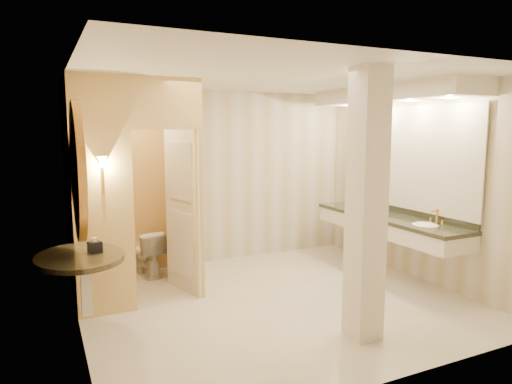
{
  "coord_description": "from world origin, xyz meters",
  "views": [
    {
      "loc": [
        -2.54,
        -4.75,
        2.11
      ],
      "look_at": [
        -0.18,
        0.2,
        1.35
      ],
      "focal_mm": 32.0,
      "sensor_mm": 36.0,
      "label": 1
    }
  ],
  "objects": [
    {
      "name": "ceiling",
      "position": [
        0.0,
        0.0,
        2.7
      ],
      "size": [
        4.5,
        4.5,
        0.0
      ],
      "primitive_type": "plane",
      "rotation": [
        3.14,
        0.0,
        0.0
      ],
      "color": "silver",
      "rests_on": "wall_back"
    },
    {
      "name": "tissue_box",
      "position": [
        -2.09,
        -0.03,
        0.93
      ],
      "size": [
        0.14,
        0.14,
        0.11
      ],
      "primitive_type": "cube",
      "rotation": [
        0.0,
        0.0,
        0.3
      ],
      "color": "black",
      "rests_on": "console_shelf"
    },
    {
      "name": "wall_back",
      "position": [
        0.0,
        2.0,
        1.35
      ],
      "size": [
        4.5,
        0.02,
        2.7
      ],
      "primitive_type": "cube",
      "color": "beige",
      "rests_on": "floor"
    },
    {
      "name": "console_shelf",
      "position": [
        -2.21,
        -0.05,
        1.35
      ],
      "size": [
        1.06,
        1.06,
        1.98
      ],
      "color": "black",
      "rests_on": "floor"
    },
    {
      "name": "pillar",
      "position": [
        0.35,
        -1.22,
        1.35
      ],
      "size": [
        0.3,
        0.3,
        2.7
      ],
      "primitive_type": "cube",
      "color": "beige",
      "rests_on": "floor"
    },
    {
      "name": "soap_bottle_c",
      "position": [
        1.93,
        0.65,
        0.99
      ],
      "size": [
        0.11,
        0.11,
        0.23
      ],
      "primitive_type": "imported",
      "rotation": [
        0.0,
        0.0,
        -0.28
      ],
      "color": "#C6B28C",
      "rests_on": "vanity"
    },
    {
      "name": "soap_bottle_b",
      "position": [
        1.88,
        0.41,
        0.93
      ],
      "size": [
        0.11,
        0.11,
        0.12
      ],
      "primitive_type": "imported",
      "rotation": [
        0.0,
        0.0,
        0.24
      ],
      "color": "silver",
      "rests_on": "vanity"
    },
    {
      "name": "toilet",
      "position": [
        -1.21,
        1.71,
        0.33
      ],
      "size": [
        0.49,
        0.71,
        0.66
      ],
      "primitive_type": "imported",
      "rotation": [
        0.0,
        0.0,
        3.33
      ],
      "color": "white",
      "rests_on": "floor"
    },
    {
      "name": "floor",
      "position": [
        0.0,
        0.0,
        0.0
      ],
      "size": [
        4.5,
        4.5,
        0.0
      ],
      "primitive_type": "plane",
      "color": "beige",
      "rests_on": "ground"
    },
    {
      "name": "soap_bottle_a",
      "position": [
        1.84,
        0.38,
        0.94
      ],
      "size": [
        0.06,
        0.06,
        0.12
      ],
      "primitive_type": "imported",
      "rotation": [
        0.0,
        0.0,
        -0.05
      ],
      "color": "beige",
      "rests_on": "vanity"
    },
    {
      "name": "wall_left",
      "position": [
        -2.25,
        0.0,
        1.35
      ],
      "size": [
        0.02,
        4.0,
        2.7
      ],
      "primitive_type": "cube",
      "color": "beige",
      "rests_on": "floor"
    },
    {
      "name": "wall_right",
      "position": [
        2.25,
        0.0,
        1.35
      ],
      "size": [
        0.02,
        4.0,
        2.7
      ],
      "primitive_type": "cube",
      "color": "beige",
      "rests_on": "floor"
    },
    {
      "name": "wall_front",
      "position": [
        0.0,
        -2.0,
        1.35
      ],
      "size": [
        4.5,
        0.02,
        2.7
      ],
      "primitive_type": "cube",
      "color": "beige",
      "rests_on": "floor"
    },
    {
      "name": "toilet_closet",
      "position": [
        -1.12,
        0.97,
        1.39
      ],
      "size": [
        1.5,
        1.55,
        2.7
      ],
      "color": "#EDCC7C",
      "rests_on": "floor"
    },
    {
      "name": "wall_sconce",
      "position": [
        -1.93,
        0.43,
        1.73
      ],
      "size": [
        0.14,
        0.14,
        0.42
      ],
      "color": "gold",
      "rests_on": "toilet_closet"
    },
    {
      "name": "vanity",
      "position": [
        1.98,
        0.25,
        1.63
      ],
      "size": [
        0.75,
        2.79,
        2.09
      ],
      "color": "beige",
      "rests_on": "floor"
    }
  ]
}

